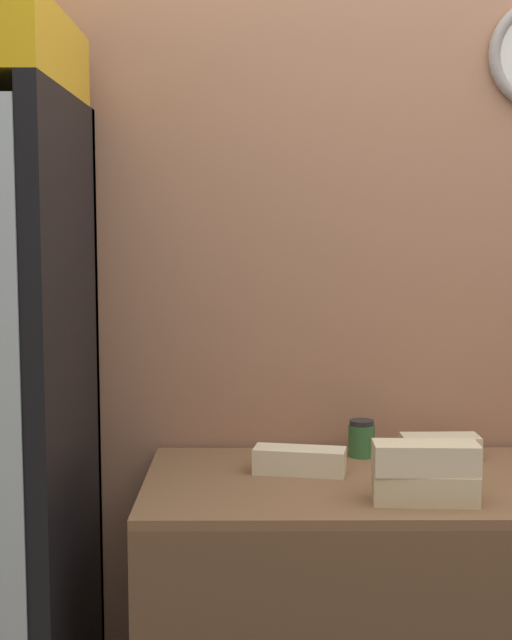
{
  "coord_description": "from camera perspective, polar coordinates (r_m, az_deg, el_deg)",
  "views": [
    {
      "loc": [
        -0.56,
        -1.37,
        1.54
      ],
      "look_at": [
        -0.54,
        0.98,
        1.29
      ],
      "focal_mm": 50.0,
      "sensor_mm": 36.0,
      "label": 1
    }
  ],
  "objects": [
    {
      "name": "wall_back",
      "position": [
        2.69,
        11.68,
        1.97
      ],
      "size": [
        5.2,
        0.09,
        2.7
      ],
      "color": "#AD7A5B",
      "rests_on": "ground_plane"
    },
    {
      "name": "condiment_jar",
      "position": [
        2.57,
        6.77,
        -7.54
      ],
      "size": [
        0.08,
        0.08,
        0.1
      ],
      "color": "#336B38",
      "rests_on": "prep_counter"
    },
    {
      "name": "sandwich_stack_bottom",
      "position": [
        2.18,
        10.76,
        -10.51
      ],
      "size": [
        0.25,
        0.11,
        0.07
      ],
      "color": "beige",
      "rests_on": "prep_counter"
    },
    {
      "name": "sandwich_stack_middle",
      "position": [
        2.16,
        10.8,
        -8.67
      ],
      "size": [
        0.25,
        0.1,
        0.07
      ],
      "color": "beige",
      "rests_on": "sandwich_stack_bottom"
    },
    {
      "name": "sandwich_flat_left",
      "position": [
        2.39,
        2.8,
        -8.98
      ],
      "size": [
        0.25,
        0.13,
        0.07
      ],
      "color": "beige",
      "rests_on": "prep_counter"
    },
    {
      "name": "sandwich_flat_right",
      "position": [
        2.58,
        11.71,
        -7.95
      ],
      "size": [
        0.22,
        0.1,
        0.07
      ],
      "color": "beige",
      "rests_on": "prep_counter"
    }
  ]
}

